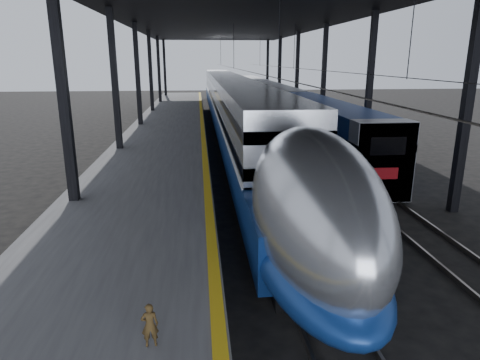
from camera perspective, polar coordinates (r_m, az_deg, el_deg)
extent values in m
plane|color=black|center=(12.75, -0.42, -13.20)|extent=(160.00, 160.00, 0.00)
cube|color=#4C4C4F|center=(31.72, -10.03, 5.22)|extent=(6.00, 80.00, 1.00)
cube|color=gold|center=(31.54, -4.97, 6.27)|extent=(0.30, 80.00, 0.01)
cube|color=slate|center=(31.78, -1.34, 4.71)|extent=(0.08, 80.00, 0.16)
cube|color=slate|center=(31.92, 1.24, 4.75)|extent=(0.08, 80.00, 0.16)
cube|color=slate|center=(32.52, 7.51, 4.83)|extent=(0.08, 80.00, 0.16)
cube|color=slate|center=(32.88, 9.96, 4.84)|extent=(0.08, 80.00, 0.16)
cube|color=black|center=(16.90, -22.34, 8.92)|extent=(0.35, 0.35, 9.00)
cube|color=black|center=(19.35, 28.04, 8.99)|extent=(0.35, 0.35, 9.00)
cube|color=black|center=(26.60, -16.28, 11.54)|extent=(0.35, 0.35, 9.00)
cube|color=black|center=(28.22, 16.87, 11.71)|extent=(0.35, 0.35, 9.00)
cube|color=black|center=(36.47, -13.45, 12.72)|extent=(0.35, 0.35, 9.00)
cube|color=black|center=(37.67, 11.08, 12.93)|extent=(0.35, 0.35, 9.00)
cube|color=black|center=(46.39, -11.81, 13.38)|extent=(0.35, 0.35, 9.00)
cube|color=black|center=(47.34, 7.61, 13.61)|extent=(0.35, 0.35, 9.00)
cube|color=black|center=(56.34, -10.74, 13.80)|extent=(0.35, 0.35, 9.00)
cube|color=black|center=(57.13, 5.31, 14.02)|extent=(0.35, 0.35, 9.00)
cube|color=black|center=(66.31, -9.99, 14.09)|extent=(0.35, 0.35, 9.00)
cube|color=black|center=(66.97, 3.68, 14.30)|extent=(0.35, 0.35, 9.00)
cube|color=black|center=(31.40, -0.25, 21.39)|extent=(18.00, 75.00, 0.45)
cylinder|color=slate|center=(31.26, -0.05, 14.53)|extent=(0.03, 74.00, 0.03)
cylinder|color=slate|center=(32.13, 9.15, 14.37)|extent=(0.03, 74.00, 0.03)
cube|color=silver|center=(42.40, -1.50, 10.74)|extent=(3.11, 57.00, 4.28)
cube|color=navy|center=(41.06, -1.33, 8.70)|extent=(3.19, 62.00, 1.66)
cube|color=silver|center=(42.45, -1.49, 10.09)|extent=(3.21, 57.00, 0.11)
cube|color=black|center=(42.31, -1.51, 12.40)|extent=(3.15, 57.00, 0.45)
cube|color=black|center=(42.40, -1.50, 10.74)|extent=(3.15, 57.00, 0.45)
ellipsoid|color=silver|center=(11.70, 9.59, -3.79)|extent=(3.11, 8.40, 4.28)
ellipsoid|color=navy|center=(12.17, 9.33, -9.26)|extent=(3.19, 8.40, 1.82)
ellipsoid|color=black|center=(9.09, 14.03, -4.12)|extent=(1.61, 2.20, 0.96)
cube|color=black|center=(12.56, 9.15, -12.87)|extent=(2.36, 2.60, 0.40)
cube|color=black|center=(33.31, -0.30, 5.43)|extent=(2.36, 2.60, 0.40)
cube|color=navy|center=(27.70, 11.37, 6.48)|extent=(2.59, 18.00, 3.52)
cube|color=#989AA0|center=(19.96, 18.22, 2.46)|extent=(2.64, 1.20, 3.56)
cube|color=black|center=(19.25, 19.15, 4.30)|extent=(1.57, 0.06, 0.79)
cube|color=maroon|center=(19.51, 18.83, 0.84)|extent=(1.11, 0.06, 0.51)
cube|color=#989AA0|center=(46.08, 4.55, 10.33)|extent=(2.59, 18.00, 3.52)
cube|color=#989AA0|center=(64.81, 1.60, 11.94)|extent=(2.59, 18.00, 3.52)
cube|color=black|center=(22.51, 15.47, -0.27)|extent=(2.04, 2.40, 0.36)
cube|color=black|center=(43.34, 5.19, 7.75)|extent=(2.04, 2.40, 0.36)
imported|color=#433116|center=(8.52, -11.94, -18.38)|extent=(0.35, 0.25, 0.88)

